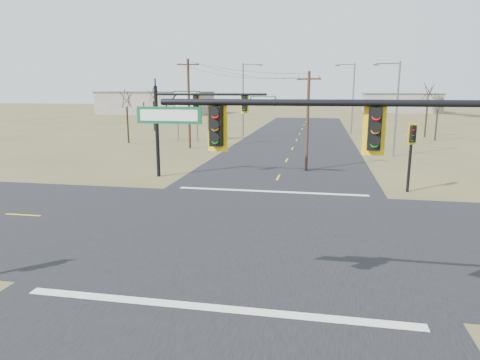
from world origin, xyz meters
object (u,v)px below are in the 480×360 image
Objects in this scene: mast_arm_near at (379,152)px; streetlight_c at (245,96)px; mast_arm_far at (197,112)px; streetlight_a at (395,104)px; bare_tree_c at (438,102)px; utility_pole_far at (189,103)px; highway_sign at (187,106)px; pedestal_signal_ne at (412,142)px; utility_pole_near at (308,119)px; bare_tree_d at (429,91)px; bare_tree_a at (126,98)px; streetlight_b at (352,95)px; bare_tree_b at (153,95)px.

mast_arm_near is 47.80m from streetlight_c.
streetlight_c reaches higher than mast_arm_far.
streetlight_a is 1.44× the size of bare_tree_c.
utility_pole_far is 21.07m from streetlight_a.
streetlight_a is (23.12, -8.18, 0.64)m from highway_sign.
mast_arm_near is 17.39m from pedestal_signal_ne.
mast_arm_far is 8.88m from utility_pole_near.
bare_tree_a is at bearing -160.23° from bare_tree_d.
mast_arm_far is at bearing 150.66° from pedestal_signal_ne.
bare_tree_d is (12.52, 50.59, 1.27)m from mast_arm_near.
mast_arm_near is at bearing -80.57° from streetlight_c.
mast_arm_near reaches higher than pedestal_signal_ne.
bare_tree_a is (-27.04, -15.58, -0.25)m from streetlight_b.
mast_arm_near is at bearing -125.53° from pedestal_signal_ne.
streetlight_b is at bearing 29.94° from bare_tree_a.
mast_arm_near is at bearing -62.80° from bare_tree_b.
utility_pole_far is 12.84m from streetlight_c.
streetlight_a is (15.53, 13.42, 0.21)m from mast_arm_far.
highway_sign is at bearing -139.95° from streetlight_c.
utility_pole_near is (-2.45, 23.16, -0.77)m from mast_arm_near.
streetlight_c is 24.46m from bare_tree_d.
bare_tree_d is (36.79, 13.23, 0.78)m from bare_tree_a.
utility_pole_far is 26.23m from streetlight_b.
streetlight_a is at bearing -111.03° from bare_tree_d.
streetlight_a reaches higher than highway_sign.
utility_pole_far is at bearing -20.05° from bare_tree_a.
bare_tree_b reaches higher than pedestal_signal_ne.
streetlight_b reaches higher than bare_tree_c.
bare_tree_b reaches higher than bare_tree_a.
streetlight_b reaches higher than streetlight_a.
bare_tree_d is (9.75, -2.35, 0.53)m from streetlight_b.
bare_tree_d is at bearing -31.95° from streetlight_b.
streetlight_c is at bearing 113.07° from mast_arm_near.
mast_arm_far is 36.57m from streetlight_b.
mast_arm_far is 1.16× the size of bare_tree_d.
streetlight_a reaches higher than mast_arm_far.
pedestal_signal_ne is at bearing -59.53° from highway_sign.
streetlight_b is 29.74m from bare_tree_b.
mast_arm_far is 39.10m from bare_tree_d.
streetlight_b is 1.43× the size of bare_tree_b.
utility_pole_near reaches higher than bare_tree_b.
streetlight_b is 11.93m from bare_tree_c.
streetlight_b reaches higher than utility_pole_near.
bare_tree_c is at bearing -84.49° from bare_tree_d.
streetlight_a is at bearing 46.89° from mast_arm_far.
streetlight_b reaches higher than bare_tree_b.
streetlight_c is 1.45× the size of bare_tree_a.
streetlight_c is at bearing 32.21° from highway_sign.
utility_pole_near is 26.07m from bare_tree_a.
streetlight_c is at bearing -173.75° from streetlight_b.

